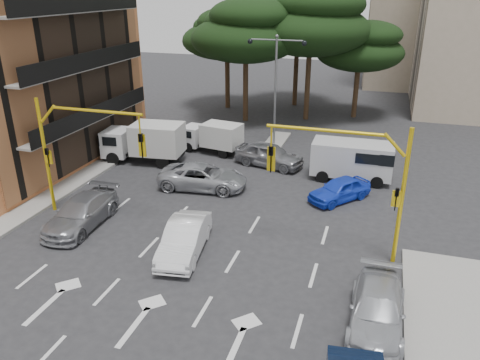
% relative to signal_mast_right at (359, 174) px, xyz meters
% --- Properties ---
extents(ground, '(120.00, 120.00, 0.00)m').
position_rel_signal_mast_right_xyz_m(ground, '(-6.80, -1.99, -3.88)').
color(ground, '#28282B').
rests_on(ground, ground).
extents(median_strip, '(1.40, 6.00, 0.15)m').
position_rel_signal_mast_right_xyz_m(median_strip, '(-6.80, 14.01, -3.81)').
color(median_strip, gray).
rests_on(median_strip, ground).
extents(apartment_beige_far, '(16.20, 12.15, 16.70)m').
position_rel_signal_mast_right_xyz_m(apartment_beige_far, '(6.15, 42.01, 4.47)').
color(apartment_beige_far, tan).
rests_on(apartment_beige_far, ground).
extents(pine_left_near, '(9.15, 9.15, 10.23)m').
position_rel_signal_mast_right_xyz_m(pine_left_near, '(-10.75, 19.96, 3.72)').
color(pine_left_near, '#382616').
rests_on(pine_left_near, ground).
extents(pine_center, '(9.98, 9.98, 11.16)m').
position_rel_signal_mast_right_xyz_m(pine_center, '(-5.75, 21.96, 4.41)').
color(pine_center, '#382616').
rests_on(pine_center, ground).
extents(pine_left_far, '(8.32, 8.32, 9.30)m').
position_rel_signal_mast_right_xyz_m(pine_left_far, '(-13.75, 23.96, 3.03)').
color(pine_left_far, '#382616').
rests_on(pine_left_far, ground).
extents(pine_right, '(7.49, 7.49, 8.37)m').
position_rel_signal_mast_right_xyz_m(pine_right, '(-1.75, 23.96, 2.33)').
color(pine_right, '#382616').
rests_on(pine_right, ground).
extents(pine_back, '(9.15, 9.15, 10.23)m').
position_rel_signal_mast_right_xyz_m(pine_back, '(-7.75, 26.96, 3.72)').
color(pine_back, '#382616').
rests_on(pine_back, ground).
extents(signal_mast_right, '(5.79, 0.37, 6.00)m').
position_rel_signal_mast_right_xyz_m(signal_mast_right, '(0.00, 0.00, 0.00)').
color(signal_mast_right, yellow).
rests_on(signal_mast_right, ground).
extents(signal_mast_left, '(5.79, 0.37, 6.00)m').
position_rel_signal_mast_right_xyz_m(signal_mast_left, '(-13.61, 0.00, 0.00)').
color(signal_mast_left, yellow).
rests_on(signal_mast_left, ground).
extents(street_lamp_center, '(4.16, 0.36, 7.77)m').
position_rel_signal_mast_right_xyz_m(street_lamp_center, '(-6.80, 14.01, 1.54)').
color(street_lamp_center, slate).
rests_on(street_lamp_center, median_strip).
extents(car_white_hatch, '(2.18, 4.60, 1.46)m').
position_rel_signal_mast_right_xyz_m(car_white_hatch, '(-7.04, -1.96, -3.16)').
color(car_white_hatch, white).
rests_on(car_white_hatch, ground).
extents(car_blue_compact, '(3.55, 3.87, 1.28)m').
position_rel_signal_mast_right_xyz_m(car_blue_compact, '(-1.11, 5.69, -3.24)').
color(car_blue_compact, blue).
rests_on(car_blue_compact, ground).
extents(car_silver_wagon, '(2.19, 4.97, 1.42)m').
position_rel_signal_mast_right_xyz_m(car_silver_wagon, '(-12.92, -1.09, -3.17)').
color(car_silver_wagon, gray).
rests_on(car_silver_wagon, ground).
extents(car_silver_cross_a, '(5.31, 2.86, 1.42)m').
position_rel_signal_mast_right_xyz_m(car_silver_cross_a, '(-8.91, 5.01, -3.18)').
color(car_silver_cross_a, '#AFB1B8').
rests_on(car_silver_cross_a, ground).
extents(car_silver_cross_b, '(4.87, 2.85, 1.56)m').
position_rel_signal_mast_right_xyz_m(car_silver_cross_b, '(-6.11, 9.71, -3.11)').
color(car_silver_cross_b, gray).
rests_on(car_silver_cross_b, ground).
extents(car_silver_parked, '(1.89, 4.56, 1.32)m').
position_rel_signal_mast_right_xyz_m(car_silver_parked, '(1.24, -4.35, -3.23)').
color(car_silver_parked, '#AEB1B7').
rests_on(car_silver_parked, ground).
extents(van_white, '(4.78, 2.21, 2.38)m').
position_rel_signal_mast_right_xyz_m(van_white, '(-0.79, 9.01, -2.70)').
color(van_white, silver).
rests_on(van_white, ground).
extents(box_truck_a, '(5.62, 2.84, 2.66)m').
position_rel_signal_mast_right_xyz_m(box_truck_a, '(-14.27, 8.01, -2.55)').
color(box_truck_a, silver).
rests_on(box_truck_a, ground).
extents(box_truck_b, '(4.59, 2.51, 2.14)m').
position_rel_signal_mast_right_xyz_m(box_truck_b, '(-10.65, 11.21, -2.81)').
color(box_truck_b, white).
rests_on(box_truck_b, ground).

